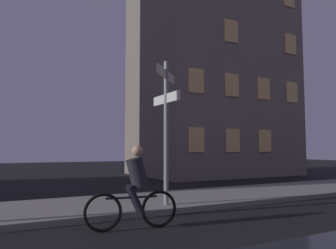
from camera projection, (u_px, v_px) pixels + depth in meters
sidewalk_kerb at (134, 203)px, 8.85m from camera, size 40.00×3.03×0.14m
signpost at (166, 119)px, 8.40m from camera, size 1.07×1.40×3.68m
cyclist at (135, 190)px, 6.29m from camera, size 1.81×0.38×1.61m
building_right_block at (211, 59)px, 20.72m from camera, size 8.99×6.70×14.58m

